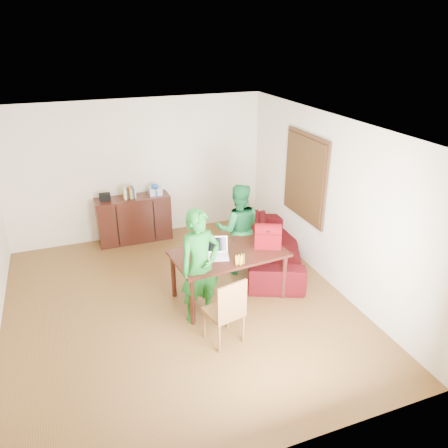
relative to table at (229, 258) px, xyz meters
name	(u,v)px	position (x,y,z in m)	size (l,w,h in m)	color
room	(174,224)	(-0.78, 0.15, 0.62)	(5.20, 5.70, 2.90)	#4C2F13
table	(229,258)	(0.00, 0.00, 0.00)	(1.75, 1.08, 0.78)	black
chair	(224,323)	(-0.43, -0.95, -0.40)	(0.53, 0.51, 0.98)	brown
person_near	(200,267)	(-0.56, -0.36, 0.16)	(0.62, 0.40, 1.69)	#16631D
person_far	(238,229)	(0.45, 0.72, 0.10)	(0.76, 0.60, 1.57)	#15612D
laptop	(216,254)	(-0.23, -0.08, 0.15)	(0.42, 0.34, 0.25)	white
bananas	(239,263)	(0.00, -0.40, 0.13)	(0.16, 0.10, 0.06)	gold
bottle	(243,258)	(0.07, -0.38, 0.19)	(0.06, 0.06, 0.18)	#523612
red_bag	(268,238)	(0.63, -0.03, 0.25)	(0.40, 0.23, 0.30)	maroon
sofa	(274,246)	(1.16, 0.74, -0.35)	(2.29, 0.90, 0.67)	#3A0713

